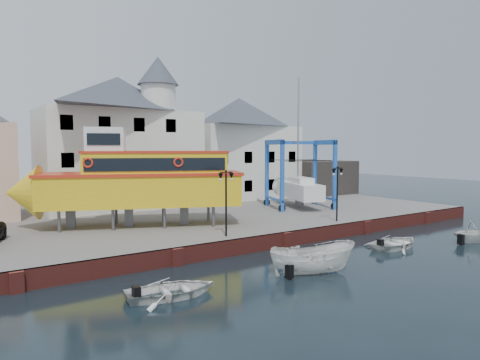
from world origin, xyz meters
TOP-DOWN VIEW (x-y plane):
  - ground at (0.00, 0.00)m, footprint 140.00×140.00m
  - hardstanding at (0.00, 11.00)m, footprint 44.00×22.00m
  - quay_wall at (-0.00, 0.10)m, footprint 44.00×0.47m
  - building_white_main at (-4.87, 18.39)m, footprint 14.00×8.30m
  - building_white_right at (9.00, 19.00)m, footprint 12.00×8.00m
  - shed_dark at (19.00, 17.00)m, footprint 8.00×7.00m
  - lamp_post_left at (-4.00, 1.20)m, footprint 1.12×0.32m
  - lamp_post_right at (6.00, 1.20)m, footprint 1.12×0.32m
  - tour_boat at (-7.84, 8.01)m, footprint 16.26×9.63m
  - travel_lift at (8.95, 9.13)m, footprint 6.79×8.28m
  - motorboat_a at (-2.81, -5.37)m, footprint 5.00×3.39m
  - motorboat_b at (5.90, -4.13)m, footprint 4.40×3.29m
  - motorboat_c at (11.72, -6.18)m, footprint 3.90×3.67m
  - motorboat_d at (-10.40, -4.37)m, footprint 4.43×3.46m

SIDE VIEW (x-z plane):
  - ground at x=0.00m, z-range 0.00..0.00m
  - motorboat_a at x=-2.81m, z-range -0.90..0.90m
  - motorboat_b at x=5.90m, z-range -0.44..0.44m
  - motorboat_c at x=11.72m, z-range -0.82..0.82m
  - motorboat_d at x=-10.40m, z-range -0.42..0.42m
  - hardstanding at x=0.00m, z-range 0.00..1.00m
  - quay_wall at x=0.00m, z-range 0.00..1.00m
  - shed_dark at x=19.00m, z-range 1.00..5.00m
  - travel_lift at x=8.95m, z-range -3.04..9.12m
  - lamp_post_left at x=-4.00m, z-range 2.07..6.27m
  - lamp_post_right at x=6.00m, z-range 2.07..6.27m
  - tour_boat at x=-7.84m, z-range 0.80..7.78m
  - building_white_right at x=9.00m, z-range 1.00..12.20m
  - building_white_main at x=-4.87m, z-range 0.34..14.34m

